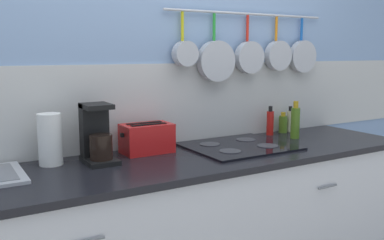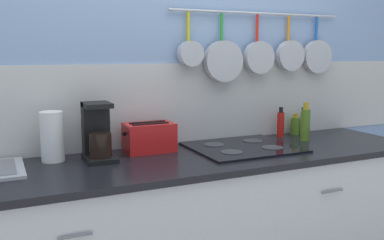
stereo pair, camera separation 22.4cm
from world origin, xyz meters
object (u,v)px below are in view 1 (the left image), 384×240
object	(u,v)px
coffee_maker	(97,137)
toaster	(147,138)
bottle_cooking_wine	(270,122)
bottle_olive_oil	(290,121)
bottle_vinegar	(283,124)
bottle_dish_soap	(295,122)
paper_towel_roll	(50,139)

from	to	relation	value
coffee_maker	toaster	distance (m)	0.31
bottle_cooking_wine	bottle_olive_oil	world-z (taller)	bottle_cooking_wine
toaster	bottle_vinegar	distance (m)	1.06
bottle_vinegar	bottle_cooking_wine	bearing A→B (deg)	-170.97
bottle_vinegar	bottle_olive_oil	world-z (taller)	bottle_olive_oil
coffee_maker	bottle_vinegar	xyz separation A→B (m)	(1.36, 0.12, -0.06)
bottle_dish_soap	bottle_olive_oil	bearing A→B (deg)	54.61
bottle_cooking_wine	toaster	bearing A→B (deg)	-177.12
toaster	bottle_olive_oil	bearing A→B (deg)	3.37
paper_towel_roll	bottle_vinegar	size ratio (longest dim) A/B	1.81
bottle_olive_oil	paper_towel_roll	bearing A→B (deg)	-177.78
bottle_vinegar	coffee_maker	bearing A→B (deg)	-175.00
toaster	bottle_dish_soap	distance (m)	1.00
bottle_cooking_wine	bottle_vinegar	distance (m)	0.14
coffee_maker	bottle_cooking_wine	xyz separation A→B (m)	(1.22, 0.10, -0.04)
bottle_dish_soap	coffee_maker	bearing A→B (deg)	176.87
coffee_maker	bottle_olive_oil	size ratio (longest dim) A/B	1.66
paper_towel_roll	bottle_dish_soap	world-z (taller)	paper_towel_roll
coffee_maker	bottle_cooking_wine	bearing A→B (deg)	4.55
coffee_maker	bottle_vinegar	bearing A→B (deg)	5.00
paper_towel_roll	toaster	size ratio (longest dim) A/B	0.88
paper_towel_roll	toaster	distance (m)	0.52
toaster	bottle_vinegar	size ratio (longest dim) A/B	2.05
bottle_olive_oil	toaster	bearing A→B (deg)	-176.63
paper_towel_roll	bottle_vinegar	distance (m)	1.58
bottle_cooking_wine	coffee_maker	bearing A→B (deg)	-175.45
coffee_maker	bottle_dish_soap	distance (m)	1.29
toaster	bottle_olive_oil	world-z (taller)	bottle_olive_oil
paper_towel_roll	toaster	xyz separation A→B (m)	(0.52, -0.00, -0.05)
bottle_cooking_wine	bottle_vinegar	bearing A→B (deg)	9.03
toaster	bottle_cooking_wine	world-z (taller)	bottle_cooking_wine
bottle_olive_oil	bottle_vinegar	bearing A→B (deg)	178.26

